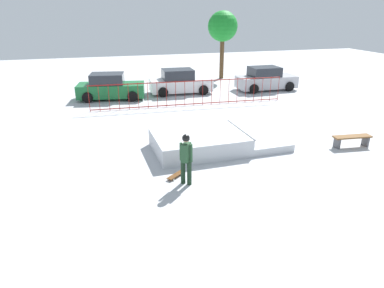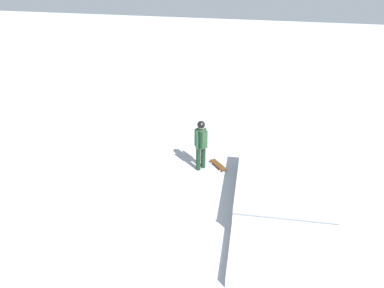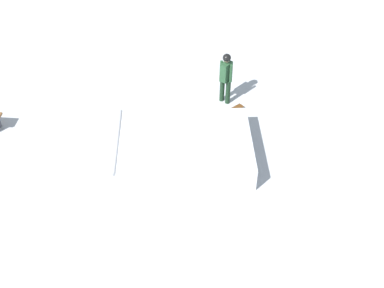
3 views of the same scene
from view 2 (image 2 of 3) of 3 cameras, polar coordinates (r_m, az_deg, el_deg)
ground_plane at (r=10.89m, az=14.80°, el=-12.15°), size 60.00×60.00×0.00m
skate_ramp at (r=11.42m, az=12.89°, el=-7.82°), size 5.49×2.79×0.74m
skater at (r=12.65m, az=1.30°, el=0.36°), size 0.40×0.44×1.73m
skateboard at (r=13.22m, az=3.82°, el=-3.03°), size 0.74×0.67×0.09m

